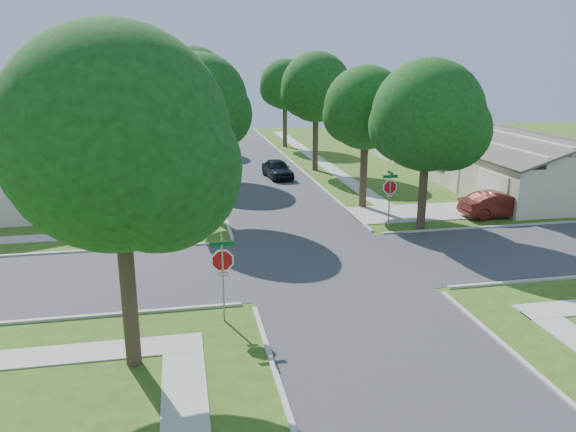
# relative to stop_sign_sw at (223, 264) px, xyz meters

# --- Properties ---
(ground) EXTENTS (100.00, 100.00, 0.00)m
(ground) POSITION_rel_stop_sign_sw_xyz_m (4.70, 4.70, -2.03)
(ground) COLOR #304D15
(ground) RESTS_ON ground
(road_ns) EXTENTS (7.00, 100.00, 0.02)m
(road_ns) POSITION_rel_stop_sign_sw_xyz_m (4.70, 4.70, -2.03)
(road_ns) COLOR #333335
(road_ns) RESTS_ON ground
(sidewalk_ne) EXTENTS (1.20, 40.00, 0.04)m
(sidewalk_ne) POSITION_rel_stop_sign_sw_xyz_m (10.80, 30.70, -2.01)
(sidewalk_ne) COLOR #9E9B91
(sidewalk_ne) RESTS_ON ground
(sidewalk_nw) EXTENTS (1.20, 40.00, 0.04)m
(sidewalk_nw) POSITION_rel_stop_sign_sw_xyz_m (-1.40, 30.70, -2.01)
(sidewalk_nw) COLOR #9E9B91
(sidewalk_nw) RESTS_ON ground
(driveway) EXTENTS (8.80, 3.60, 0.05)m
(driveway) POSITION_rel_stop_sign_sw_xyz_m (12.60, 11.80, -2.01)
(driveway) COLOR #9E9B91
(driveway) RESTS_ON ground
(stop_sign_sw) EXTENTS (1.05, 0.80, 2.98)m
(stop_sign_sw) POSITION_rel_stop_sign_sw_xyz_m (0.00, 0.00, 0.00)
(stop_sign_sw) COLOR gray
(stop_sign_sw) RESTS_ON ground
(stop_sign_ne) EXTENTS (1.05, 0.80, 2.98)m
(stop_sign_ne) POSITION_rel_stop_sign_sw_xyz_m (9.40, 9.40, 0.00)
(stop_sign_ne) COLOR gray
(stop_sign_ne) RESTS_ON ground
(tree_e_near) EXTENTS (4.97, 4.80, 8.28)m
(tree_e_near) POSITION_rel_stop_sign_sw_xyz_m (9.45, 13.71, 3.61)
(tree_e_near) COLOR #38281C
(tree_e_near) RESTS_ON ground
(tree_e_mid) EXTENTS (5.59, 5.40, 9.21)m
(tree_e_mid) POSITION_rel_stop_sign_sw_xyz_m (9.46, 25.71, 4.22)
(tree_e_mid) COLOR #38281C
(tree_e_mid) RESTS_ON ground
(tree_e_far) EXTENTS (5.17, 5.00, 8.72)m
(tree_e_far) POSITION_rel_stop_sign_sw_xyz_m (9.45, 38.71, 3.95)
(tree_e_far) COLOR #38281C
(tree_e_far) RESTS_ON ground
(tree_w_near) EXTENTS (5.38, 5.20, 8.97)m
(tree_w_near) POSITION_rel_stop_sign_sw_xyz_m (0.06, 13.71, 4.08)
(tree_w_near) COLOR #38281C
(tree_w_near) RESTS_ON ground
(tree_w_mid) EXTENTS (5.80, 5.60, 9.56)m
(tree_w_mid) POSITION_rel_stop_sign_sw_xyz_m (0.06, 25.71, 4.46)
(tree_w_mid) COLOR #38281C
(tree_w_mid) RESTS_ON ground
(tree_w_far) EXTENTS (4.76, 4.60, 8.04)m
(tree_w_far) POSITION_rel_stop_sign_sw_xyz_m (0.05, 38.71, 3.48)
(tree_w_far) COLOR #38281C
(tree_w_far) RESTS_ON ground
(tree_sw_corner) EXTENTS (6.21, 6.00, 9.55)m
(tree_sw_corner) POSITION_rel_stop_sign_sw_xyz_m (-2.74, -2.29, 4.23)
(tree_sw_corner) COLOR #38281C
(tree_sw_corner) RESTS_ON ground
(tree_ne_corner) EXTENTS (5.80, 5.60, 8.66)m
(tree_ne_corner) POSITION_rel_stop_sign_sw_xyz_m (11.06, 8.91, 3.56)
(tree_ne_corner) COLOR #38281C
(tree_ne_corner) RESTS_ON ground
(house_ne_near) EXTENTS (8.42, 13.60, 4.23)m
(house_ne_near) POSITION_rel_stop_sign_sw_xyz_m (20.69, 15.70, -0.51)
(house_ne_near) COLOR #BAAF93
(house_ne_near) RESTS_ON ground
(house_ne_far) EXTENTS (8.42, 13.60, 4.23)m
(house_ne_far) POSITION_rel_stop_sign_sw_xyz_m (20.69, 33.70, -0.51)
(house_ne_far) COLOR #BAAF93
(house_ne_far) RESTS_ON ground
(house_nw_near) EXTENTS (8.42, 13.60, 4.23)m
(house_nw_near) POSITION_rel_stop_sign_sw_xyz_m (-11.29, 19.70, -0.51)
(house_nw_near) COLOR #BAAF93
(house_nw_near) RESTS_ON ground
(house_nw_far) EXTENTS (8.42, 13.60, 4.23)m
(house_nw_far) POSITION_rel_stop_sign_sw_xyz_m (-11.29, 36.70, -0.51)
(house_nw_far) COLOR #BAAF93
(house_nw_far) RESTS_ON ground
(car_driveway) EXTENTS (4.36, 1.62, 1.42)m
(car_driveway) POSITION_rel_stop_sign_sw_xyz_m (16.20, 10.20, -1.32)
(car_driveway) COLOR #4E1610
(car_driveway) RESTS_ON ground
(car_curb_east) EXTENTS (2.13, 4.24, 1.39)m
(car_curb_east) POSITION_rel_stop_sign_sw_xyz_m (5.90, 23.19, -1.34)
(car_curb_east) COLOR black
(car_curb_east) RESTS_ON ground
(car_curb_west) EXTENTS (1.77, 4.24, 1.22)m
(car_curb_west) POSITION_rel_stop_sign_sw_xyz_m (1.56, 39.00, -1.42)
(car_curb_west) COLOR black
(car_curb_west) RESTS_ON ground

